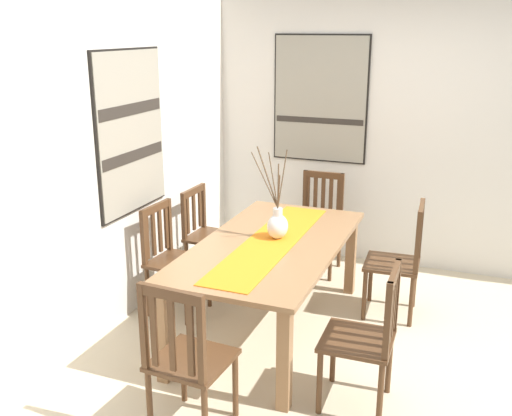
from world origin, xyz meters
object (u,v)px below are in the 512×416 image
dining_table (271,254)px  chair_1 (368,336)px  centerpiece_vase (277,224)px  chair_0 (172,257)px  chair_3 (400,259)px  chair_2 (319,221)px  painting_on_side_wall (320,99)px  chair_5 (208,234)px  painting_on_back_wall (130,132)px  chair_4 (186,358)px

dining_table → chair_1: size_ratio=2.11×
centerpiece_vase → chair_0: (-0.07, 0.88, -0.36)m
dining_table → chair_3: size_ratio=2.06×
chair_2 → chair_3: 1.09m
chair_0 → painting_on_side_wall: size_ratio=0.74×
chair_3 → chair_5: size_ratio=1.08×
chair_1 → painting_on_side_wall: painting_on_side_wall is taller
chair_2 → painting_on_back_wall: painting_on_back_wall is taller
painting_on_side_wall → painting_on_back_wall: bearing=149.2°
chair_1 → painting_on_side_wall: bearing=22.6°
chair_0 → chair_1: size_ratio=0.97×
chair_4 → chair_2: bearing=-0.8°
chair_5 → painting_on_side_wall: 1.69m
chair_4 → painting_on_back_wall: size_ratio=0.76×
chair_1 → chair_3: bearing=-0.0°
centerpiece_vase → chair_3: centerpiece_vase is taller
centerpiece_vase → chair_4: bearing=178.3°
centerpiece_vase → painting_on_back_wall: (-0.11, 1.17, 0.63)m
chair_3 → chair_5: 1.71m
chair_1 → chair_5: size_ratio=1.05×
chair_1 → chair_2: 2.15m
chair_4 → painting_on_side_wall: 3.20m
centerpiece_vase → chair_2: 1.26m
painting_on_side_wall → chair_5: bearing=145.4°
painting_on_back_wall → chair_0: bearing=-82.2°
painting_on_side_wall → dining_table: bearing=-175.7°
chair_0 → chair_3: (0.59, -1.72, 0.01)m
painting_on_side_wall → chair_0: bearing=156.4°
chair_1 → painting_on_back_wall: size_ratio=0.73×
chair_5 → chair_4: bearing=-157.2°
dining_table → chair_2: 1.32m
chair_4 → painting_on_back_wall: bearing=41.4°
centerpiece_vase → chair_4: (-1.39, 0.04, -0.35)m
chair_5 → centerpiece_vase: bearing=-123.3°
centerpiece_vase → chair_3: (0.53, -0.85, -0.36)m
chair_4 → centerpiece_vase: bearing=-1.7°
dining_table → chair_0: (0.03, 0.86, -0.16)m
painting_on_back_wall → chair_5: bearing=-24.4°
chair_4 → chair_3: bearing=-24.9°
chair_1 → chair_4: chair_4 is taller
centerpiece_vase → chair_5: size_ratio=0.78×
chair_1 → chair_4: size_ratio=0.96×
dining_table → painting_on_side_wall: size_ratio=1.60×
dining_table → centerpiece_vase: (0.10, -0.01, 0.20)m
chair_3 → chair_5: chair_3 is taller
chair_1 → painting_on_back_wall: 2.34m
chair_0 → chair_3: 1.82m
dining_table → painting_on_side_wall: painting_on_side_wall is taller
centerpiece_vase → chair_4: centerpiece_vase is taller
chair_0 → chair_1: 1.86m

